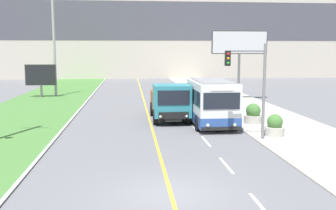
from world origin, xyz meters
name	(u,v)px	position (x,y,z in m)	size (l,w,h in m)	color
ground_plane	(171,194)	(0.00, 0.00, 0.00)	(300.00, 300.00, 0.00)	slate
lane_marking_centre	(175,180)	(0.32, 1.45, 0.00)	(2.88, 140.00, 0.01)	gold
apartment_block_background	(137,25)	(0.00, 60.83, 9.61)	(80.00, 8.04, 19.22)	beige
city_bus	(212,103)	(3.96, 12.14, 1.53)	(2.63, 5.72, 3.02)	white
dump_truck	(170,103)	(1.43, 13.98, 1.33)	(2.54, 6.48, 2.66)	black
utility_pole_far	(54,43)	(-9.40, 30.55, 5.72)	(1.80, 0.28, 11.33)	#9E9E99
traffic_light_mast	(252,79)	(5.23, 7.76, 3.41)	(2.28, 0.32, 5.32)	slate
billboard_large	(239,46)	(9.35, 24.97, 5.43)	(5.52, 0.24, 6.86)	#59595B
billboard_small	(41,76)	(-10.76, 29.65, 2.30)	(3.19, 0.24, 3.49)	#59595B
planter_round_near	(275,126)	(6.88, 8.49, 0.63)	(1.11, 1.11, 1.25)	#B7B2A8
planter_round_second	(253,115)	(6.88, 12.45, 0.66)	(1.22, 1.22, 1.34)	#B7B2A8
planter_round_third	(234,107)	(6.62, 16.42, 0.64)	(1.16, 1.16, 1.28)	#B7B2A8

